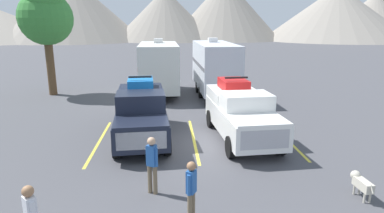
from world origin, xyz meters
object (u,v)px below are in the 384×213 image
Objects in this scene: person_a at (191,188)px; person_c at (152,162)px; camper_trailer_a at (159,66)px; dog at (361,182)px; pickup_truck_b at (241,112)px; pickup_truck_a at (141,111)px; camper_trailer_b at (215,66)px.

person_c reaches higher than person_a.
dog is at bearing -67.08° from camper_trailer_a.
pickup_truck_b is at bearing 67.65° from person_a.
dog is (6.08, -14.38, -1.55)m from camper_trailer_a.
person_c is at bearing 174.17° from dog.
camper_trailer_a is 15.69m from dog.
person_a is at bearing -56.77° from person_c.
person_a is at bearing -168.98° from dog.
camper_trailer_a is (0.55, 8.77, 0.82)m from pickup_truck_a.
camper_trailer_a is at bearing 174.62° from camper_trailer_b.
person_a is 5.05m from dog.
pickup_truck_b reaches higher than dog.
camper_trailer_b is at bearing 89.54° from pickup_truck_b.
pickup_truck_a is at bearing -117.21° from camper_trailer_b.
camper_trailer_b reaches higher than pickup_truck_a.
camper_trailer_a is 7.44× the size of dog.
camper_trailer_b is (4.33, 8.42, 0.84)m from pickup_truck_a.
pickup_truck_b is at bearing -4.78° from pickup_truck_a.
camper_trailer_a reaches higher than person_a.
person_a is 0.95× the size of person_c.
person_c is at bearing -82.28° from pickup_truck_a.
dog is (5.96, -0.61, -0.55)m from person_c.
person_a is 1.67× the size of dog.
camper_trailer_a reaches higher than person_c.
person_c is (-3.58, -4.64, -0.16)m from pickup_truck_b.
pickup_truck_b is 6.72m from person_a.
person_c reaches higher than dog.
person_c is 1.77× the size of dog.
camper_trailer_a is at bearing 90.52° from person_c.
pickup_truck_a reaches higher than person_a.
camper_trailer_b reaches higher than pickup_truck_b.
person_a is (-2.62, -14.99, -1.07)m from camper_trailer_b.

